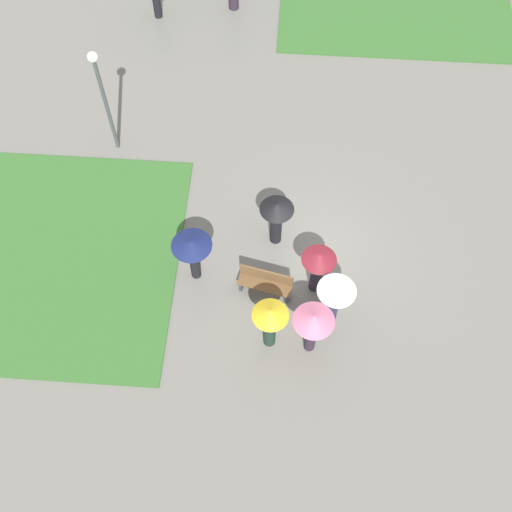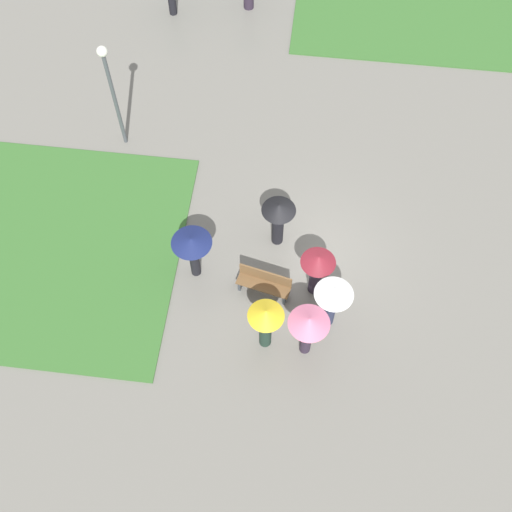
{
  "view_description": "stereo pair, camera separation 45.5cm",
  "coord_description": "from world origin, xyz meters",
  "px_view_note": "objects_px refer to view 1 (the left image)",
  "views": [
    {
      "loc": [
        -0.87,
        -9.61,
        16.43
      ],
      "look_at": [
        -1.51,
        -0.46,
        0.78
      ],
      "focal_mm": 45.0,
      "sensor_mm": 36.0,
      "label": 1
    },
    {
      "loc": [
        -0.42,
        -9.57,
        16.43
      ],
      "look_at": [
        -1.51,
        -0.46,
        0.78
      ],
      "focal_mm": 45.0,
      "sensor_mm": 36.0,
      "label": 2
    }
  ],
  "objects_px": {
    "park_bench": "(265,282)",
    "crowd_person_navy": "(192,250)",
    "lamp_post": "(102,89)",
    "crowd_person_white": "(336,294)",
    "crowd_person_maroon": "(318,264)",
    "crowd_person_pink": "(313,324)",
    "crowd_person_black": "(277,215)",
    "crowd_person_yellow": "(270,320)"
  },
  "relations": [
    {
      "from": "lamp_post",
      "to": "crowd_person_navy",
      "type": "bearing_deg",
      "value": -55.73
    },
    {
      "from": "crowd_person_white",
      "to": "crowd_person_maroon",
      "type": "height_order",
      "value": "crowd_person_white"
    },
    {
      "from": "park_bench",
      "to": "crowd_person_black",
      "type": "height_order",
      "value": "crowd_person_black"
    },
    {
      "from": "crowd_person_black",
      "to": "crowd_person_navy",
      "type": "relative_size",
      "value": 1.0
    },
    {
      "from": "crowd_person_white",
      "to": "crowd_person_pink",
      "type": "bearing_deg",
      "value": -71.69
    },
    {
      "from": "crowd_person_pink",
      "to": "crowd_person_yellow",
      "type": "bearing_deg",
      "value": 3.04
    },
    {
      "from": "lamp_post",
      "to": "crowd_person_black",
      "type": "bearing_deg",
      "value": -31.05
    },
    {
      "from": "crowd_person_maroon",
      "to": "crowd_person_white",
      "type": "bearing_deg",
      "value": -7.08
    },
    {
      "from": "lamp_post",
      "to": "crowd_person_navy",
      "type": "distance_m",
      "value": 5.71
    },
    {
      "from": "crowd_person_pink",
      "to": "crowd_person_white",
      "type": "bearing_deg",
      "value": -115.1
    },
    {
      "from": "park_bench",
      "to": "crowd_person_yellow",
      "type": "distance_m",
      "value": 1.85
    },
    {
      "from": "crowd_person_navy",
      "to": "crowd_person_yellow",
      "type": "height_order",
      "value": "crowd_person_yellow"
    },
    {
      "from": "lamp_post",
      "to": "crowd_person_maroon",
      "type": "bearing_deg",
      "value": -35.81
    },
    {
      "from": "crowd_person_black",
      "to": "park_bench",
      "type": "bearing_deg",
      "value": 45.55
    },
    {
      "from": "lamp_post",
      "to": "crowd_person_navy",
      "type": "height_order",
      "value": "lamp_post"
    },
    {
      "from": "lamp_post",
      "to": "crowd_person_maroon",
      "type": "xyz_separation_m",
      "value": [
        6.6,
        -4.76,
        -1.32
      ]
    },
    {
      "from": "crowd_person_navy",
      "to": "crowd_person_maroon",
      "type": "relative_size",
      "value": 1.01
    },
    {
      "from": "crowd_person_black",
      "to": "crowd_person_white",
      "type": "bearing_deg",
      "value": 86.25
    },
    {
      "from": "crowd_person_black",
      "to": "crowd_person_maroon",
      "type": "xyz_separation_m",
      "value": [
        1.22,
        -1.52,
        -0.02
      ]
    },
    {
      "from": "crowd_person_pink",
      "to": "crowd_person_maroon",
      "type": "bearing_deg",
      "value": -86.18
    },
    {
      "from": "crowd_person_yellow",
      "to": "crowd_person_pink",
      "type": "bearing_deg",
      "value": 39.17
    },
    {
      "from": "crowd_person_navy",
      "to": "crowd_person_pink",
      "type": "bearing_deg",
      "value": -60.2
    },
    {
      "from": "lamp_post",
      "to": "crowd_person_yellow",
      "type": "relative_size",
      "value": 2.05
    },
    {
      "from": "crowd_person_black",
      "to": "crowd_person_white",
      "type": "height_order",
      "value": "crowd_person_white"
    },
    {
      "from": "crowd_person_black",
      "to": "crowd_person_maroon",
      "type": "distance_m",
      "value": 1.95
    },
    {
      "from": "park_bench",
      "to": "crowd_person_white",
      "type": "bearing_deg",
      "value": -9.2
    },
    {
      "from": "crowd_person_black",
      "to": "crowd_person_maroon",
      "type": "bearing_deg",
      "value": 90.79
    },
    {
      "from": "park_bench",
      "to": "crowd_person_navy",
      "type": "height_order",
      "value": "crowd_person_navy"
    },
    {
      "from": "lamp_post",
      "to": "crowd_person_white",
      "type": "distance_m",
      "value": 9.17
    },
    {
      "from": "crowd_person_black",
      "to": "crowd_person_yellow",
      "type": "relative_size",
      "value": 0.94
    },
    {
      "from": "crowd_person_maroon",
      "to": "crowd_person_yellow",
      "type": "height_order",
      "value": "crowd_person_yellow"
    },
    {
      "from": "lamp_post",
      "to": "crowd_person_black",
      "type": "distance_m",
      "value": 6.42
    },
    {
      "from": "lamp_post",
      "to": "park_bench",
      "type": "bearing_deg",
      "value": -43.84
    },
    {
      "from": "crowd_person_pink",
      "to": "crowd_person_navy",
      "type": "bearing_deg",
      "value": -23.97
    },
    {
      "from": "crowd_person_navy",
      "to": "crowd_person_maroon",
      "type": "height_order",
      "value": "crowd_person_navy"
    },
    {
      "from": "crowd_person_black",
      "to": "crowd_person_white",
      "type": "relative_size",
      "value": 0.96
    },
    {
      "from": "lamp_post",
      "to": "crowd_person_pink",
      "type": "distance_m",
      "value": 9.35
    },
    {
      "from": "park_bench",
      "to": "crowd_person_black",
      "type": "bearing_deg",
      "value": 95.92
    },
    {
      "from": "crowd_person_white",
      "to": "park_bench",
      "type": "bearing_deg",
      "value": -151.07
    },
    {
      "from": "park_bench",
      "to": "crowd_person_navy",
      "type": "distance_m",
      "value": 2.28
    },
    {
      "from": "park_bench",
      "to": "crowd_person_black",
      "type": "xyz_separation_m",
      "value": [
        0.2,
        1.74,
        0.84
      ]
    },
    {
      "from": "crowd_person_white",
      "to": "crowd_person_navy",
      "type": "bearing_deg",
      "value": -145.16
    }
  ]
}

